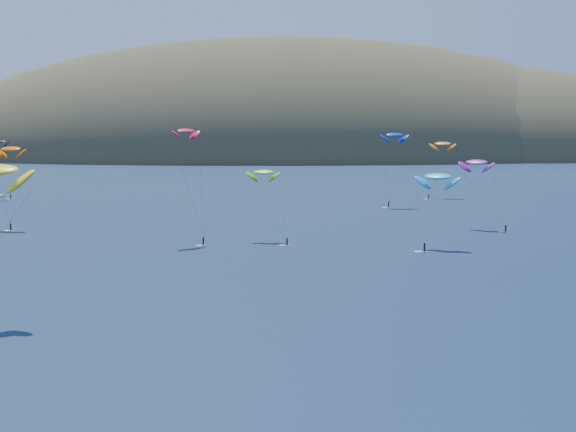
# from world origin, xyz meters

# --- Properties ---
(ground) EXTENTS (2800.00, 2800.00, 0.00)m
(ground) POSITION_xyz_m (0.00, 0.00, 0.00)
(ground) COLOR black
(ground) RESTS_ON ground
(island) EXTENTS (730.00, 300.00, 210.00)m
(island) POSITION_xyz_m (39.40, 562.36, -10.74)
(island) COLOR #3D3526
(island) RESTS_ON ground
(kitesurfer_1) EXTENTS (9.20, 9.93, 23.25)m
(kitesurfer_1) POSITION_xyz_m (-71.13, 131.97, 20.82)
(kitesurfer_1) COLOR #CFF91B
(kitesurfer_1) RESTS_ON ground
(kitesurfer_3) EXTENTS (9.99, 12.72, 18.29)m
(kitesurfer_3) POSITION_xyz_m (-4.86, 108.23, 16.11)
(kitesurfer_3) COLOR #CFF91B
(kitesurfer_3) RESTS_ON ground
(kitesurfer_4) EXTENTS (9.50, 8.11, 26.06)m
(kitesurfer_4) POSITION_xyz_m (39.27, 180.82, 23.47)
(kitesurfer_4) COLOR #CFF91B
(kitesurfer_4) RESTS_ON ground
(kitesurfer_5) EXTENTS (10.60, 12.10, 18.59)m
(kitesurfer_5) POSITION_xyz_m (34.11, 95.27, 15.88)
(kitesurfer_5) COLOR #CFF91B
(kitesurfer_5) RESTS_ON ground
(kitesurfer_6) EXTENTS (10.86, 14.69, 19.90)m
(kitesurfer_6) POSITION_xyz_m (51.72, 126.85, 17.36)
(kitesurfer_6) COLOR #CFF91B
(kitesurfer_6) RESTS_ON ground
(kitesurfer_9) EXTENTS (8.64, 10.35, 27.98)m
(kitesurfer_9) POSITION_xyz_m (-22.89, 105.64, 25.88)
(kitesurfer_9) COLOR #CFF91B
(kitesurfer_9) RESTS_ON ground
(kitesurfer_11) EXTENTS (12.46, 12.65, 22.25)m
(kitesurfer_11) POSITION_xyz_m (62.41, 210.45, 19.67)
(kitesurfer_11) COLOR #CFF91B
(kitesurfer_11) RESTS_ON ground
(kitesurfer_12) EXTENTS (8.28, 5.52, 22.55)m
(kitesurfer_12) POSITION_xyz_m (-98.63, 211.64, 20.58)
(kitesurfer_12) COLOR #CFF91B
(kitesurfer_12) RESTS_ON ground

